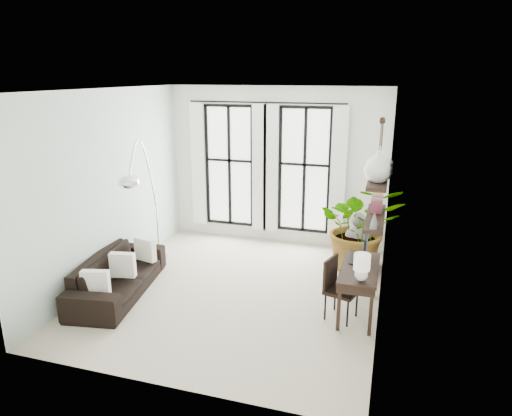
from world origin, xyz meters
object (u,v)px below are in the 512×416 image
at_px(desk_chair, 337,284).
at_px(arc_lamp, 142,171).
at_px(plant, 360,227).
at_px(desk, 359,271).
at_px(sofa, 118,275).
at_px(buddha, 357,243).

distance_m(desk_chair, arc_lamp, 3.65).
distance_m(plant, desk, 1.73).
distance_m(sofa, arc_lamp, 1.74).
bearing_deg(desk_chair, desk, 42.40).
relative_size(plant, desk, 1.28).
bearing_deg(plant, buddha, 98.41).
bearing_deg(desk_chair, arc_lamp, -172.05).
bearing_deg(desk, desk_chair, -154.34).
bearing_deg(sofa, desk_chair, -94.91).
bearing_deg(plant, arc_lamp, -158.96).
distance_m(desk, desk_chair, 0.37).
bearing_deg(sofa, buddha, -66.20).
xyz_separation_m(plant, desk_chair, (-0.15, -1.87, -0.28)).
bearing_deg(arc_lamp, sofa, -97.47).
xyz_separation_m(sofa, desk_chair, (3.45, 0.26, 0.20)).
bearing_deg(buddha, desk, -85.01).
bearing_deg(buddha, plant, -81.59).
relative_size(sofa, desk_chair, 2.41).
xyz_separation_m(sofa, plant, (3.61, 2.13, 0.48)).
height_order(desk, buddha, desk).
bearing_deg(desk_chair, plant, 102.00).
bearing_deg(desk, sofa, -173.89).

